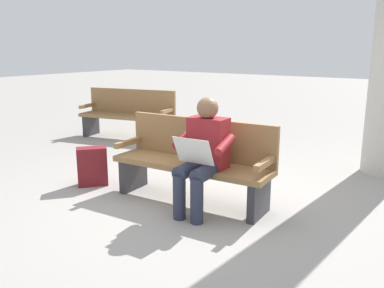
{
  "coord_description": "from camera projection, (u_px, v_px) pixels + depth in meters",
  "views": [
    {
      "loc": [
        -2.42,
        3.44,
        1.66
      ],
      "look_at": [
        -0.12,
        0.15,
        0.7
      ],
      "focal_mm": 37.88,
      "sensor_mm": 36.0,
      "label": 1
    }
  ],
  "objects": [
    {
      "name": "ground_plane",
      "position": [
        191.0,
        201.0,
        4.48
      ],
      "size": [
        40.0,
        40.0,
        0.0
      ],
      "primitive_type": "plane",
      "color": "gray"
    },
    {
      "name": "bench_far",
      "position": [
        128.0,
        113.0,
        7.56
      ],
      "size": [
        1.86,
        0.87,
        0.9
      ],
      "rotation": [
        0.0,
        0.0,
        0.22
      ],
      "color": "olive",
      "rests_on": "ground"
    },
    {
      "name": "backpack",
      "position": [
        92.0,
        167.0,
        4.97
      ],
      "size": [
        0.37,
        0.39,
        0.48
      ],
      "rotation": [
        0.0,
        0.0,
        4.02
      ],
      "color": "maroon",
      "rests_on": "ground"
    },
    {
      "name": "person_seated",
      "position": [
        203.0,
        153.0,
        4.07
      ],
      "size": [
        0.59,
        0.59,
        1.18
      ],
      "rotation": [
        0.0,
        0.0,
        0.06
      ],
      "color": "maroon",
      "rests_on": "ground"
    },
    {
      "name": "bench_near",
      "position": [
        194.0,
        160.0,
        4.43
      ],
      "size": [
        1.83,
        0.59,
        0.9
      ],
      "rotation": [
        0.0,
        0.0,
        0.06
      ],
      "color": "olive",
      "rests_on": "ground"
    }
  ]
}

